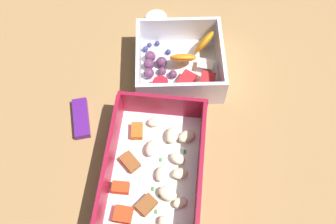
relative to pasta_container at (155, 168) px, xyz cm
name	(u,v)px	position (x,y,z in cm)	size (l,w,h in cm)	color
table_surface	(164,111)	(11.22, -0.01, -2.82)	(80.00, 80.00, 2.00)	#9E7547
pasta_container	(155,168)	(0.00, 0.00, 0.00)	(20.77, 14.14, 5.89)	white
fruit_bowl	(180,64)	(19.17, -1.92, 0.29)	(15.91, 16.41, 6.05)	white
candy_bar	(81,118)	(7.53, 13.23, -1.22)	(7.00, 2.40, 1.20)	#51197A
paper_cup_liner	(156,21)	(29.33, 3.60, -0.83)	(3.96, 3.96, 2.00)	white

